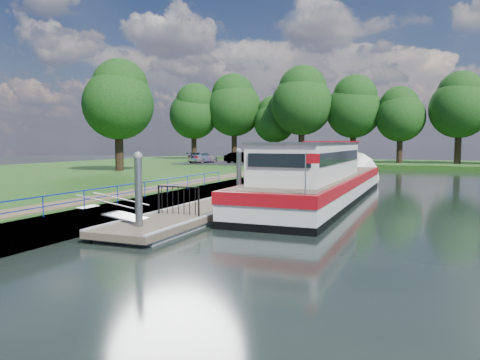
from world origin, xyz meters
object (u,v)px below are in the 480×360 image
at_px(car_a, 279,159).
at_px(barge, 323,181).
at_px(pontoon, 267,193).
at_px(car_c, 203,157).
at_px(car_b, 240,158).

bearing_deg(car_a, barge, -82.43).
bearing_deg(car_a, pontoon, -90.08).
height_order(barge, car_c, barge).
height_order(pontoon, car_b, car_b).
distance_m(barge, car_c, 30.37).
xyz_separation_m(car_a, car_c, (-9.66, 0.73, 0.05)).
bearing_deg(car_c, car_a, -175.19).
height_order(pontoon, car_c, car_c).
distance_m(barge, car_a, 24.65).
distance_m(car_a, car_c, 9.68).
bearing_deg(barge, car_c, 129.66).
bearing_deg(car_a, car_c, 160.03).
bearing_deg(car_c, pontoon, 133.92).
xyz_separation_m(car_b, car_c, (-4.58, -0.45, 0.00)).
relative_size(barge, car_b, 5.52).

